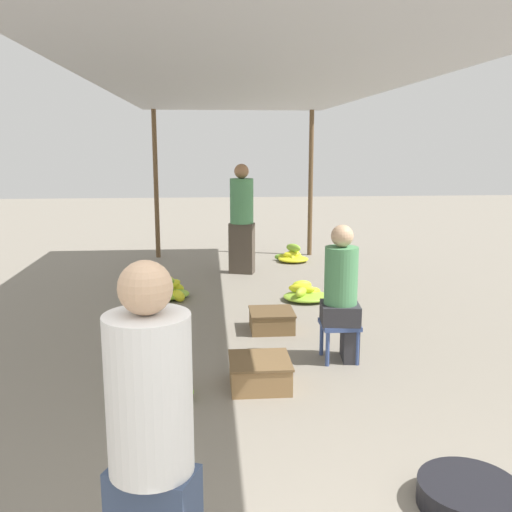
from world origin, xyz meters
name	(u,v)px	position (x,y,z in m)	size (l,w,h in m)	color
canopy_post_back_left	(156,185)	(-1.34, 8.56, 1.27)	(0.08, 0.08, 2.53)	brown
canopy_post_back_right	(311,184)	(1.34, 8.56, 1.27)	(0.08, 0.08, 2.53)	brown
canopy_tarp	(253,82)	(0.00, 4.43, 2.55)	(3.09, 8.66, 0.04)	#B2B2B7
vendor_foreground	(151,449)	(-0.69, 0.65, 0.80)	(0.43, 0.43, 1.55)	#384766
stool	(339,330)	(0.72, 3.51, 0.29)	(0.34, 0.34, 0.36)	#384C84
vendor_seated	(342,292)	(0.74, 3.51, 0.65)	(0.37, 0.37, 1.26)	#2D2D33
basin_black	(469,495)	(0.94, 1.31, 0.07)	(0.56, 0.56, 0.14)	black
banana_pile_left_0	(167,291)	(-1.00, 5.83, 0.08)	(0.60, 0.62, 0.29)	yellow
banana_pile_left_1	(157,389)	(-0.88, 2.88, 0.06)	(0.65, 0.48, 0.15)	#7DB636
banana_pile_right_0	(292,257)	(0.94, 7.97, 0.09)	(0.57, 0.45, 0.31)	#C9D528
banana_pile_right_1	(306,294)	(0.77, 5.56, 0.08)	(0.60, 0.52, 0.24)	yellow
crate_near	(272,320)	(0.20, 4.42, 0.11)	(0.47, 0.47, 0.21)	brown
crate_mid	(260,373)	(-0.06, 2.99, 0.12)	(0.50, 0.50, 0.23)	olive
shopper_walking_mid	(242,217)	(0.05, 7.19, 0.87)	(0.45, 0.45, 1.67)	#4C4238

